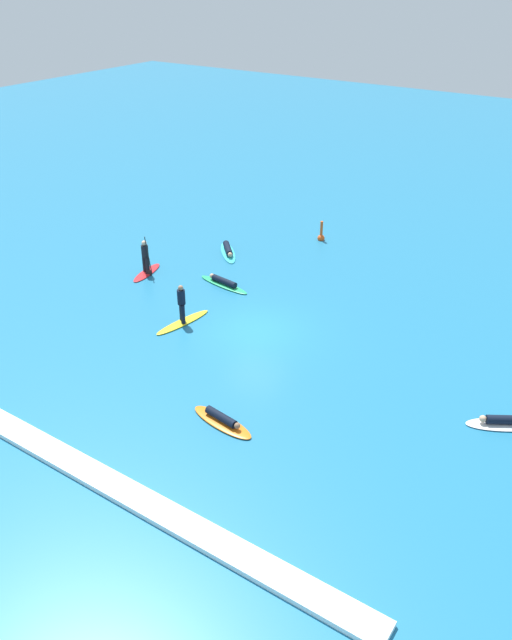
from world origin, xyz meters
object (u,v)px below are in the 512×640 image
object	(u,v)px
surfer_on_white_board	(504,422)
surfer_on_red_board	(146,263)
surfer_on_teal_board	(228,251)
marker_buoy	(321,236)
surfer_on_orange_board	(222,420)
surfer_on_yellow_board	(182,312)
surfer_on_green_board	(223,283)

from	to	relation	value
surfer_on_white_board	surfer_on_red_board	distance (m)	18.86
surfer_on_teal_board	marker_buoy	distance (m)	5.62
marker_buoy	surfer_on_orange_board	bearing A→B (deg)	-72.37
surfer_on_white_board	surfer_on_yellow_board	size ratio (longest dim) A/B	0.87
surfer_on_teal_board	surfer_on_red_board	bearing A→B (deg)	-67.81
surfer_on_green_board	surfer_on_red_board	distance (m)	4.27
surfer_on_white_board	surfer_on_teal_board	size ratio (longest dim) A/B	1.01
surfer_on_green_board	surfer_on_white_board	distance (m)	14.99
marker_buoy	surfer_on_red_board	bearing A→B (deg)	-120.34
surfer_on_green_board	surfer_on_teal_board	xyz separation A→B (m)	(-2.16, 3.35, 0.02)
surfer_on_green_board	surfer_on_white_board	bearing A→B (deg)	174.55
surfer_on_green_board	surfer_on_yellow_board	xyz separation A→B (m)	(0.74, -4.04, 0.41)
surfer_on_white_board	surfer_on_red_board	xyz separation A→B (m)	(-18.71, 2.30, 0.44)
marker_buoy	surfer_on_white_board	bearing A→B (deg)	-39.93
surfer_on_red_board	surfer_on_orange_board	world-z (taller)	surfer_on_red_board
surfer_on_teal_board	marker_buoy	xyz separation A→B (m)	(3.30, 4.54, 0.07)
surfer_on_yellow_board	marker_buoy	size ratio (longest dim) A/B	2.48
surfer_on_red_board	marker_buoy	bearing A→B (deg)	137.53
surfer_on_red_board	surfer_on_teal_board	world-z (taller)	surfer_on_red_board
surfer_on_white_board	surfer_on_yellow_board	xyz separation A→B (m)	(-13.86, -0.66, 0.41)
surfer_on_green_board	surfer_on_orange_board	xyz separation A→B (m)	(6.43, -8.76, -0.01)
surfer_on_yellow_board	surfer_on_orange_board	distance (m)	7.40
surfer_on_white_board	surfer_on_red_board	bearing A→B (deg)	-39.02
surfer_on_green_board	surfer_on_orange_board	distance (m)	10.86
surfer_on_yellow_board	surfer_on_teal_board	world-z (taller)	surfer_on_yellow_board
surfer_on_red_board	surfer_on_teal_board	size ratio (longest dim) A/B	0.95
surfer_on_green_board	surfer_on_yellow_board	world-z (taller)	surfer_on_yellow_board
surfer_on_red_board	surfer_on_yellow_board	distance (m)	5.68
surfer_on_orange_board	surfer_on_white_board	bearing A→B (deg)	41.44
surfer_on_green_board	surfer_on_teal_board	bearing A→B (deg)	-49.53
surfer_on_yellow_board	surfer_on_orange_board	size ratio (longest dim) A/B	1.11
surfer_on_orange_board	marker_buoy	xyz separation A→B (m)	(-5.29, 16.64, 0.10)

